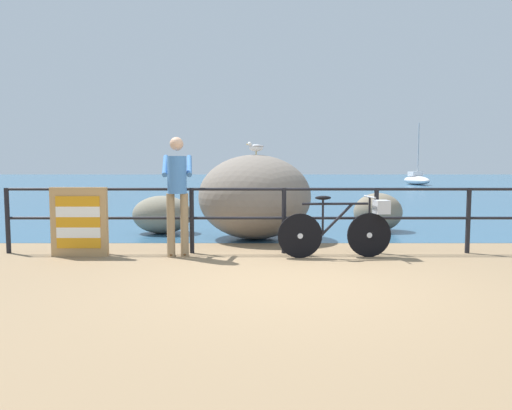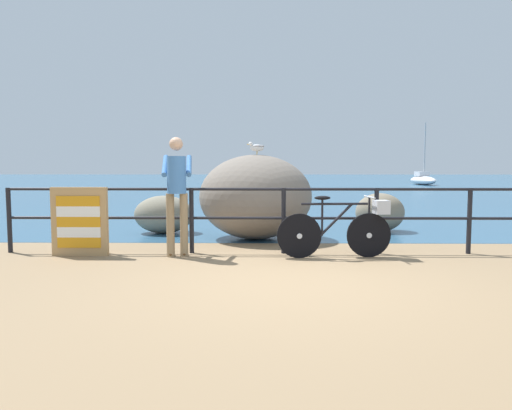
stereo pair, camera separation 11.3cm
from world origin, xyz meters
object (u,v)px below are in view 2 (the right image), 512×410
(seagull, at_px, (257,147))
(breakwater_boulder_right, at_px, (380,212))
(breakwater_boulder_main, at_px, (256,197))
(breakwater_boulder_left, at_px, (164,214))
(person_at_railing, at_px, (177,190))
(bicycle, at_px, (344,226))
(sailboat, at_px, (423,180))
(folded_deckchair_stack, at_px, (80,222))

(seagull, bearing_deg, breakwater_boulder_right, -164.80)
(breakwater_boulder_right, bearing_deg, breakwater_boulder_main, -158.59)
(breakwater_boulder_right, bearing_deg, breakwater_boulder_left, -175.81)
(person_at_railing, relative_size, breakwater_boulder_left, 1.49)
(breakwater_boulder_right, relative_size, seagull, 2.96)
(bicycle, distance_m, person_at_railing, 2.54)
(bicycle, distance_m, breakwater_boulder_left, 4.08)
(seagull, xyz_separation_m, sailboat, (12.91, 28.20, -1.29))
(person_at_railing, relative_size, folded_deckchair_stack, 1.71)
(bicycle, xyz_separation_m, breakwater_boulder_main, (-1.34, 1.81, 0.32))
(folded_deckchair_stack, relative_size, breakwater_boulder_main, 0.49)
(bicycle, relative_size, folded_deckchair_stack, 1.63)
(person_at_railing, xyz_separation_m, sailboat, (14.08, 29.90, -0.57))
(person_at_railing, height_order, breakwater_boulder_main, person_at_railing)
(person_at_railing, xyz_separation_m, seagull, (1.17, 1.71, 0.72))
(breakwater_boulder_main, xyz_separation_m, breakwater_boulder_right, (2.59, 1.01, -0.38))
(breakwater_boulder_main, relative_size, breakwater_boulder_right, 2.08)
(seagull, bearing_deg, folded_deckchair_stack, 25.24)
(seagull, bearing_deg, bicycle, 119.55)
(folded_deckchair_stack, xyz_separation_m, breakwater_boulder_left, (0.75, 2.41, -0.14))
(breakwater_boulder_left, bearing_deg, person_at_railing, -73.20)
(breakwater_boulder_main, distance_m, sailboat, 30.99)
(folded_deckchair_stack, xyz_separation_m, breakwater_boulder_main, (2.63, 1.72, 0.27))
(seagull, height_order, sailboat, sailboat)
(folded_deckchair_stack, height_order, breakwater_boulder_main, breakwater_boulder_main)
(breakwater_boulder_left, bearing_deg, sailboat, 61.65)
(breakwater_boulder_main, distance_m, breakwater_boulder_left, 2.04)
(breakwater_boulder_main, bearing_deg, sailboat, 65.32)
(person_at_railing, distance_m, folded_deckchair_stack, 1.55)
(breakwater_boulder_left, bearing_deg, bicycle, -37.76)
(breakwater_boulder_main, bearing_deg, seagull, -61.71)
(bicycle, height_order, breakwater_boulder_main, breakwater_boulder_main)
(sailboat, bearing_deg, breakwater_boulder_left, -29.41)
(bicycle, height_order, person_at_railing, person_at_railing)
(breakwater_boulder_right, height_order, seagull, seagull)
(breakwater_boulder_right, xyz_separation_m, seagull, (-2.56, -1.06, 1.31))
(folded_deckchair_stack, xyz_separation_m, breakwater_boulder_right, (5.21, 2.74, -0.12))
(breakwater_boulder_left, bearing_deg, breakwater_boulder_right, 4.19)
(breakwater_boulder_left, distance_m, breakwater_boulder_right, 4.48)
(bicycle, bearing_deg, breakwater_boulder_main, 122.30)
(breakwater_boulder_main, bearing_deg, breakwater_boulder_left, 159.95)
(folded_deckchair_stack, bearing_deg, seagull, 32.41)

